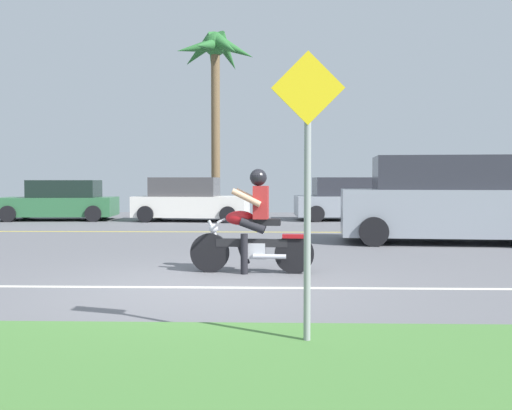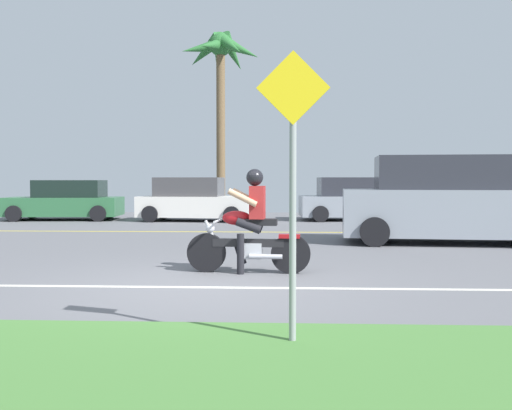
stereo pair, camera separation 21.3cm
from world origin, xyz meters
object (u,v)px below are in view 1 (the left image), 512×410
Objects in this scene: parked_car_0 at (60,201)px; parked_car_1 at (190,201)px; suv_nearby at (448,201)px; parked_car_2 at (355,200)px; motorcyclist at (253,229)px; street_sign at (308,168)px; palm_tree_0 at (215,60)px.

parked_car_0 is 4.70m from parked_car_1.
parked_car_2 is at bearing 98.06° from suv_nearby.
street_sign reaches higher than motorcyclist.
parked_car_0 is at bearing 148.08° from suv_nearby.
palm_tree_0 is (5.25, 3.20, 5.62)m from parked_car_0.
parked_car_2 is (10.54, 0.29, 0.04)m from parked_car_0.
parked_car_2 is at bearing 74.87° from motorcyclist.
parked_car_2 is 16.21m from street_sign.
parked_car_1 is 0.53× the size of palm_tree_0.
parked_car_0 is 0.55× the size of palm_tree_0.
suv_nearby is at bearing 66.37° from street_sign.
motorcyclist is 12.40m from parked_car_2.
palm_tree_0 reaches higher than parked_car_2.
palm_tree_0 is at bearing 98.03° from street_sign.
palm_tree_0 is at bearing 81.06° from parked_car_1.
street_sign is (-3.70, -8.45, 0.58)m from suv_nearby.
palm_tree_0 is (-2.06, 14.88, 5.61)m from motorcyclist.
suv_nearby is 13.67m from parked_car_0.
suv_nearby is at bearing 45.95° from motorcyclist.
palm_tree_0 is at bearing 121.36° from suv_nearby.
motorcyclist is 4.14m from street_sign.
suv_nearby is 1.12× the size of parked_car_2.
palm_tree_0 is (-5.29, 2.91, 5.57)m from parked_car_2.
street_sign is (0.60, -4.00, 0.86)m from motorcyclist.
street_sign reaches higher than parked_car_2.
parked_car_0 is (-7.30, 11.67, -0.01)m from motorcyclist.
parked_car_1 is 6.62m from palm_tree_0.
palm_tree_0 is 3.00× the size of street_sign.
parked_car_2 is at bearing -28.82° from palm_tree_0.
parked_car_0 is 0.92× the size of parked_car_2.
street_sign reaches higher than suv_nearby.
parked_car_1 is at bearing 101.83° from street_sign.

